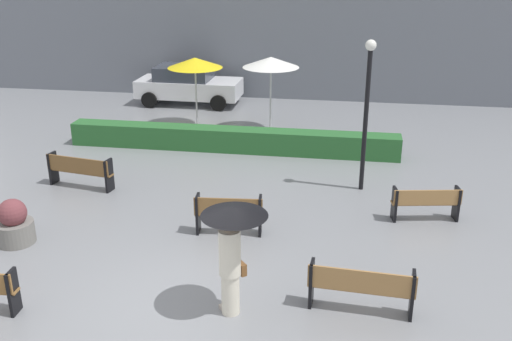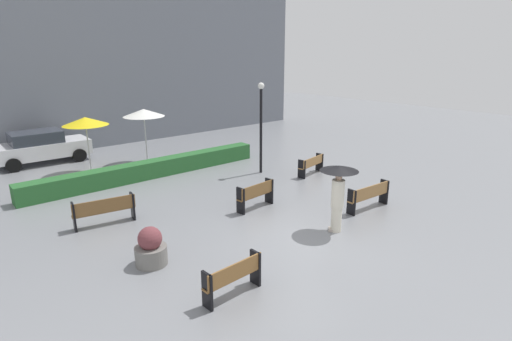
{
  "view_description": "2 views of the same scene",
  "coord_description": "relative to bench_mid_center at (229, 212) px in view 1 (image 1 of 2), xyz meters",
  "views": [
    {
      "loc": [
        2.78,
        -8.76,
        6.05
      ],
      "look_at": [
        0.92,
        2.67,
        1.59
      ],
      "focal_mm": 40.67,
      "sensor_mm": 36.0,
      "label": 1
    },
    {
      "loc": [
        -8.26,
        -7.25,
        5.28
      ],
      "look_at": [
        0.58,
        3.05,
        1.24
      ],
      "focal_mm": 28.51,
      "sensor_mm": 36.0,
      "label": 2
    }
  ],
  "objects": [
    {
      "name": "patio_umbrella_white",
      "position": [
        -0.16,
        7.93,
        1.9
      ],
      "size": [
        1.93,
        1.93,
        2.62
      ],
      "color": "silver",
      "rests_on": "ground"
    },
    {
      "name": "hedge_strip",
      "position": [
        -1.09,
        5.68,
        -0.17
      ],
      "size": [
        10.51,
        0.7,
        0.72
      ],
      "primitive_type": "cube",
      "color": "#28602D",
      "rests_on": "ground"
    },
    {
      "name": "ground_plane",
      "position": [
        -0.29,
        -2.72,
        -0.54
      ],
      "size": [
        60.0,
        60.0,
        0.0
      ],
      "primitive_type": "plane",
      "color": "gray"
    },
    {
      "name": "bench_mid_center",
      "position": [
        0.0,
        0.0,
        0.0
      ],
      "size": [
        1.55,
        0.49,
        0.91
      ],
      "color": "brown",
      "rests_on": "ground"
    },
    {
      "name": "pedestrian_with_umbrella",
      "position": [
        0.68,
        -2.93,
        0.87
      ],
      "size": [
        1.15,
        1.15,
        2.04
      ],
      "color": "silver",
      "rests_on": "ground"
    },
    {
      "name": "bench_near_right",
      "position": [
        2.9,
        -2.58,
        -0.01
      ],
      "size": [
        1.88,
        0.45,
        0.88
      ],
      "color": "#9E7242",
      "rests_on": "ground"
    },
    {
      "name": "parked_car",
      "position": [
        -4.04,
        11.23,
        0.28
      ],
      "size": [
        4.23,
        2.02,
        1.57
      ],
      "color": "silver",
      "rests_on": "ground"
    },
    {
      "name": "lamp_post",
      "position": [
        2.96,
        3.13,
        1.89
      ],
      "size": [
        0.28,
        0.28,
        3.96
      ],
      "color": "black",
      "rests_on": "ground"
    },
    {
      "name": "patio_umbrella_yellow",
      "position": [
        -2.83,
        8.02,
        1.79
      ],
      "size": [
        1.92,
        1.92,
        2.5
      ],
      "color": "silver",
      "rests_on": "ground"
    },
    {
      "name": "bench_far_right",
      "position": [
        4.44,
        1.44,
        -0.06
      ],
      "size": [
        1.62,
        0.63,
        0.81
      ],
      "color": "#9E7242",
      "rests_on": "ground"
    },
    {
      "name": "bench_far_left",
      "position": [
        -4.49,
        2.02,
        -0.01
      ],
      "size": [
        1.9,
        0.65,
        0.89
      ],
      "color": "brown",
      "rests_on": "ground"
    },
    {
      "name": "planter_pot",
      "position": [
        -4.52,
        -1.15,
        -0.1
      ],
      "size": [
        0.82,
        0.82,
        1.02
      ],
      "color": "slate",
      "rests_on": "ground"
    }
  ]
}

